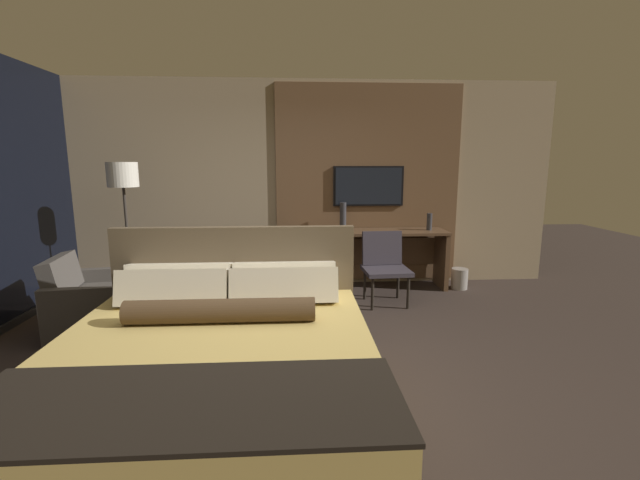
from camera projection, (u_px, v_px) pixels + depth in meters
name	position (u px, v px, depth m)	size (l,w,h in m)	color
ground_plane	(297.00, 367.00, 3.61)	(16.00, 16.00, 0.00)	#332823
wall_back_tv_panel	(305.00, 185.00, 5.92)	(7.20, 0.09, 2.80)	tan
bed	(217.00, 370.00, 2.83)	(2.07, 2.22, 1.16)	#33281E
desk	(370.00, 248.00, 5.84)	(2.04, 0.53, 0.80)	brown
tv	(368.00, 186.00, 5.90)	(0.97, 0.04, 0.55)	black
desk_chair	(384.00, 262.00, 5.23)	(0.56, 0.56, 0.86)	#38333D
armchair_by_window	(97.00, 306.00, 4.34)	(0.93, 0.95, 0.80)	#47423D
floor_lamp	(123.00, 186.00, 4.88)	(0.34, 0.34, 1.71)	#282623
vase_tall	(343.00, 216.00, 5.81)	(0.09, 0.09, 0.37)	#333338
vase_short	(429.00, 222.00, 5.79)	(0.07, 0.07, 0.23)	#333338
waste_bin	(459.00, 279.00, 5.84)	(0.22, 0.22, 0.28)	gray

